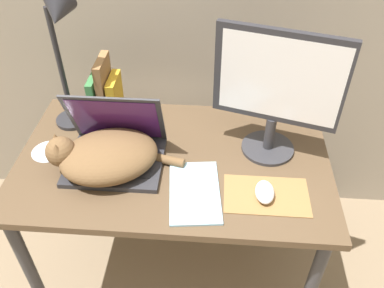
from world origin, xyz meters
The scene contains 10 objects.
desk centered at (0.00, 0.33, 0.62)m, with size 1.11×0.66×0.70m.
laptop centered at (-0.20, 0.31, 0.75)m, with size 0.33×0.26×0.26m.
cat centered at (-0.22, 0.26, 0.77)m, with size 0.46×0.36×0.14m.
external_monitor centered at (0.34, 0.40, 0.96)m, with size 0.41×0.19×0.46m.
mousepad centered at (0.32, 0.18, 0.71)m, with size 0.27×0.17×0.00m.
computer_mouse centered at (0.31, 0.17, 0.73)m, with size 0.06×0.10×0.04m.
book_row centered at (-0.28, 0.56, 0.81)m, with size 0.10×0.16×0.26m.
desk_lamp centered at (-0.38, 0.49, 1.07)m, with size 0.17×0.17×0.53m.
notepad centered at (0.09, 0.17, 0.71)m, with size 0.19×0.29×0.01m.
cd_disc centered at (-0.45, 0.33, 0.71)m, with size 0.12×0.12×0.00m.
Camera 1 is at (0.15, -0.72, 1.68)m, focal length 38.00 mm.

